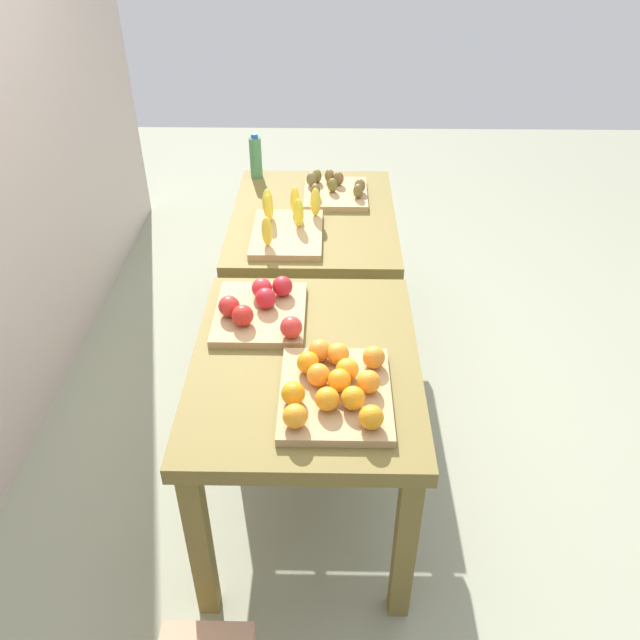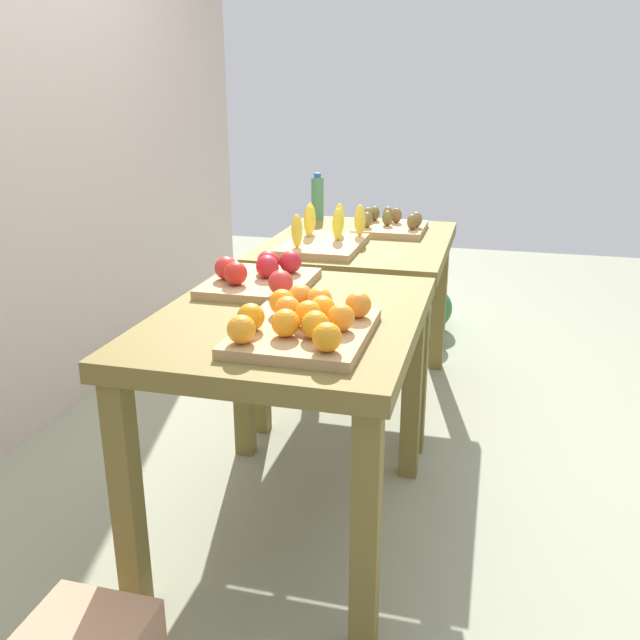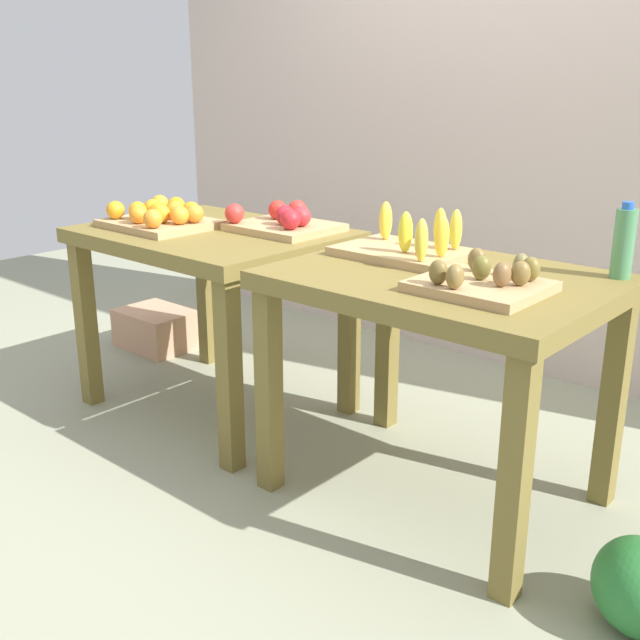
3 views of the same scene
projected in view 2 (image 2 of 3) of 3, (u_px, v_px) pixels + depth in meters
The scene contains 10 objects.
ground_plane at pixel (331, 450), 2.89m from camera, with size 8.00×8.00×0.00m, color gray.
back_wall at pixel (3, 74), 2.72m from camera, with size 4.40×0.12×3.00m, color beige.
display_table_left at pixel (289, 348), 2.16m from camera, with size 1.04×0.80×0.79m.
display_table_right at pixel (360, 264), 3.18m from camera, with size 1.04×0.80×0.79m.
orange_bin at pixel (303, 322), 1.90m from camera, with size 0.44×0.37×0.11m.
apple_bin at pixel (261, 277), 2.37m from camera, with size 0.41×0.35×0.11m.
banana_crate at pixel (324, 238), 2.96m from camera, with size 0.44×0.32×0.17m.
kiwi_bin at pixel (390, 225), 3.29m from camera, with size 0.36×0.32×0.10m.
water_bottle at pixel (317, 197), 3.59m from camera, with size 0.07×0.07×0.24m.
watermelon_pile at pixel (425, 314), 4.19m from camera, with size 0.71×0.43×0.28m.
Camera 2 is at (-2.48, -0.60, 1.45)m, focal length 38.51 mm.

